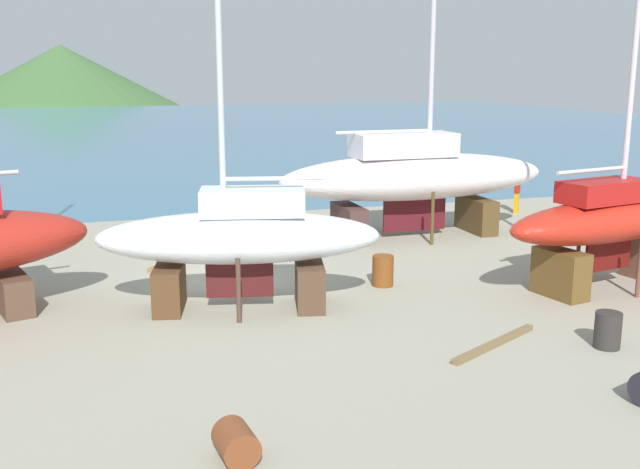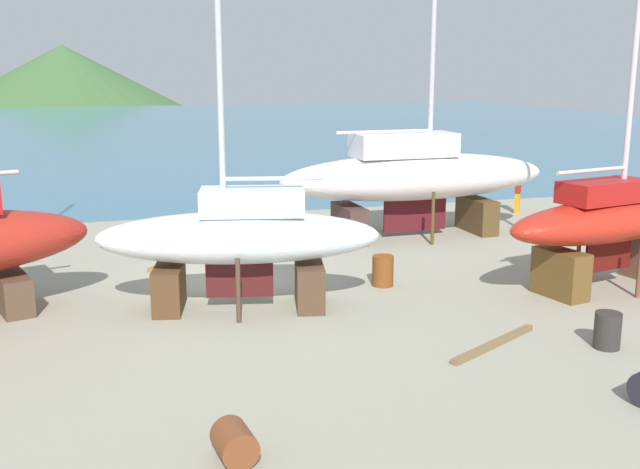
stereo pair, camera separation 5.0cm
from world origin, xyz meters
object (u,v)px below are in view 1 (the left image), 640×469
Objects in this scene: sailboat_large_starboard at (414,175)px; worker at (517,193)px; sailboat_small_center at (240,238)px; barrel_by_slipway at (608,330)px; barrel_blue_faded at (236,443)px; sailboat_far_slipway at (610,222)px; barrel_tar_black at (383,271)px.

sailboat_large_starboard reaches higher than worker.
sailboat_small_center is 13.30× the size of barrel_by_slipway.
barrel_blue_faded is at bearing 90.76° from sailboat_small_center.
sailboat_large_starboard is 9.79× the size of worker.
sailboat_far_slipway is 5.17m from barrel_by_slipway.
worker is 12.86m from barrel_tar_black.
sailboat_far_slipway is at bearing -18.62° from barrel_tar_black.
barrel_by_slipway is (-2.97, -3.96, -1.50)m from sailboat_far_slipway.
barrel_tar_black is (-5.93, 2.00, -1.46)m from sailboat_far_slipway.
barrel_blue_faded is 0.86× the size of barrel_tar_black.
sailboat_large_starboard is at bearing -119.47° from worker.
sailboat_large_starboard reaches higher than sailboat_small_center.
worker is (13.77, 9.48, -0.95)m from sailboat_small_center.
barrel_tar_black is at bearing 149.77° from sailboat_far_slipway.
worker reaches higher than barrel_tar_black.
barrel_by_slipway is at bearing -79.23° from worker.
worker is at bearing 65.71° from barrel_by_slipway.
sailboat_small_center is at bearing -140.45° from sailboat_large_starboard.
sailboat_large_starboard is at bearing -127.15° from sailboat_small_center.
sailboat_far_slipway is at bearing 28.71° from barrel_blue_faded.
sailboat_far_slipway is (2.47, -7.72, -0.36)m from sailboat_large_starboard.
sailboat_far_slipway is at bearing 53.09° from barrel_by_slipway.
barrel_by_slipway is (8.73, 2.45, 0.10)m from barrel_blue_faded.
sailboat_far_slipway is 7.17× the size of worker.
sailboat_far_slipway reaches higher than worker.
worker is (3.60, 10.61, -1.01)m from sailboat_far_slipway.
sailboat_far_slipway is at bearing -73.25° from sailboat_large_starboard.
sailboat_small_center reaches higher than barrel_by_slipway.
worker is 2.26× the size of barrel_blue_faded.
barrel_blue_faded is at bearing -162.91° from sailboat_far_slipway.
barrel_blue_faded is (-9.23, -14.13, -1.96)m from sailboat_large_starboard.
sailboat_far_slipway is 13.44m from barrel_blue_faded.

